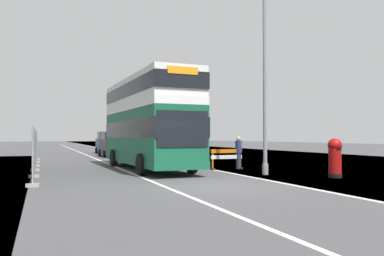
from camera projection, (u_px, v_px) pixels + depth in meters
ground at (230, 187)px, 14.40m from camera, size 140.00×280.00×0.10m
double_decker_bus at (148, 121)px, 21.56m from camera, size 3.05×10.60×4.89m
lamppost_foreground at (265, 78)px, 18.49m from camera, size 0.29×0.70×9.53m
red_pillar_postbox at (335, 156)px, 17.07m from camera, size 0.60×0.60×1.70m
roadworks_barrier at (226, 157)px, 21.40m from camera, size 1.83×0.46×1.09m
construction_site_fence at (36, 150)px, 21.82m from camera, size 0.44×17.20×2.16m
car_oncoming_near at (112, 145)px, 35.01m from camera, size 1.91×4.55×2.17m
car_receding_mid at (107, 143)px, 41.27m from camera, size 1.96×4.06×2.27m
pedestrian_at_kerb at (238, 153)px, 21.68m from camera, size 0.34×0.34×1.78m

